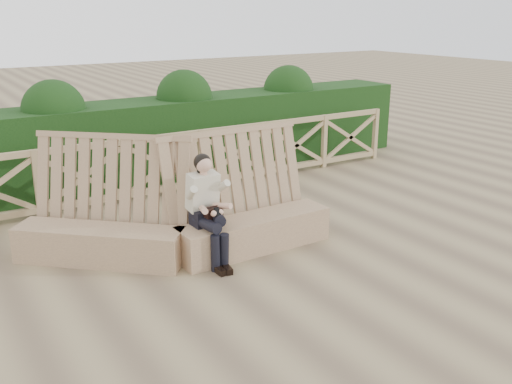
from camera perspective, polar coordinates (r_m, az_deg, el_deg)
ground at (r=7.41m, az=1.95°, el=-7.40°), size 60.00×60.00×0.00m
bench at (r=7.70m, az=-7.81°, el=-3.27°), size 4.00×2.09×1.60m
woman at (r=7.32m, az=-4.89°, el=-1.29°), size 0.40×0.84×1.42m
guardrail at (r=10.13m, az=-9.18°, el=2.69°), size 10.10×0.09×1.10m
hedge at (r=11.17m, az=-11.68°, el=5.00°), size 12.00×1.20×1.50m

